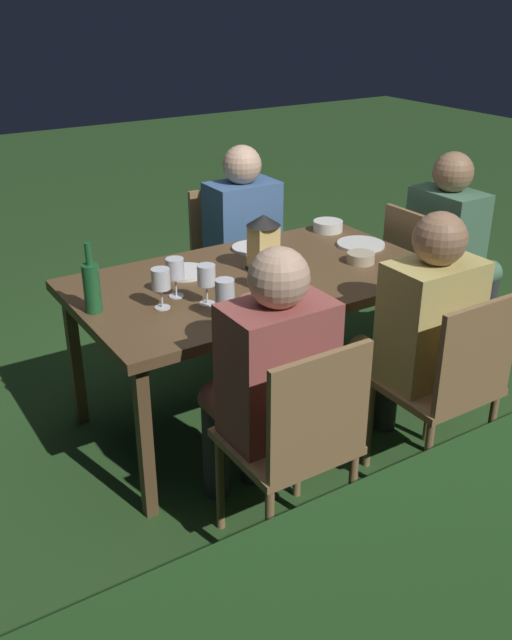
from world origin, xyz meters
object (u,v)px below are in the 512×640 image
dining_table (256,288)px  bowl_olives (361,257)px  person_in_mustard (417,329)px  wine_glass_d (161,281)px  green_bottle_on_table (92,286)px  bowl_bread (255,303)px  chair_side_right_b (298,439)px  person_in_blue (249,241)px  plate_a (361,244)px  person_in_green (453,245)px  lantern_centerpiece (263,240)px  person_in_rust (267,377)px  plate_c (253,248)px  chair_head_near (423,279)px  wine_glass_b (175,270)px  chair_side_right_a (449,382)px  plate_b (185,272)px  wine_glass_a (206,277)px  wine_glass_e (268,265)px  bowl_salad (328,226)px  chair_side_left_a (231,256)px  wine_glass_c (225,292)px

dining_table → bowl_olives: bowl_olives is taller
person_in_mustard → wine_glass_d: size_ratio=6.80×
green_bottle_on_table → bowl_bread: green_bottle_on_table is taller
chair_side_right_b → person_in_mustard: person_in_mustard is taller
person_in_blue → wine_glass_d: 1.17m
plate_a → bowl_bread: (0.86, 0.36, 0.02)m
person_in_green → lantern_centerpiece: size_ratio=4.34×
person_in_rust → person_in_mustard: (-0.73, 0.00, 0.00)m
person_in_green → plate_c: person_in_green is taller
person_in_rust → chair_head_near: (-1.43, -0.66, -0.15)m
person_in_blue → plate_a: bearing=116.7°
lantern_centerpiece → wine_glass_b: size_ratio=1.57×
dining_table → person_in_mustard: 0.75m
green_bottle_on_table → chair_side_right_a: bearing=141.9°
person_in_green → plate_a: (0.60, -0.07, 0.10)m
person_in_rust → wine_glass_b: 0.68m
green_bottle_on_table → plate_b: green_bottle_on_table is taller
person_in_rust → wine_glass_a: bearing=-94.0°
person_in_blue → person_in_mustard: size_ratio=1.00×
person_in_green → bowl_bread: size_ratio=9.25×
dining_table → plate_c: plate_c is taller
wine_glass_a → chair_side_right_b: bearing=87.1°
dining_table → wine_glass_e: wine_glass_e is taller
person_in_rust → bowl_salad: size_ratio=7.38×
person_in_mustard → bowl_olives: 0.57m
green_bottle_on_table → person_in_rust: bearing=119.4°
person_in_mustard → wine_glass_b: size_ratio=6.80×
person_in_green → plate_c: bearing=-16.0°
chair_side_right_b → green_bottle_on_table: bearing=-66.3°
chair_side_left_a → person_in_mustard: person_in_mustard is taller
person_in_blue → chair_side_right_a: size_ratio=1.32×
wine_glass_d → bowl_salad: (-1.17, -0.43, -0.09)m
person_in_rust → chair_side_left_a: bearing=-116.0°
chair_side_right_b → wine_glass_d: (0.14, -0.76, 0.36)m
chair_side_left_a → chair_side_right_b: 1.86m
plate_b → bowl_olives: size_ratio=1.65×
wine_glass_d → chair_side_left_a: bearing=-132.9°
wine_glass_e → bowl_bread: size_ratio=1.36×
chair_side_right_b → person_in_rust: bearing=-90.0°
person_in_blue → wine_glass_c: (0.71, 0.98, 0.21)m
chair_side_right_a → bowl_olives: (-0.14, -0.73, 0.27)m
chair_side_left_a → person_in_mustard: 1.52m
dining_table → lantern_centerpiece: 0.22m
wine_glass_d → bowl_salad: size_ratio=1.09×
chair_side_right_a → person_in_rust: bearing=-14.9°
chair_head_near → bowl_bread: 1.32m
person_in_green → plate_c: size_ratio=5.55×
wine_glass_e → bowl_salad: bearing=-144.3°
plate_c → person_in_rust: bearing=60.6°
dining_table → bowl_salad: size_ratio=10.49×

